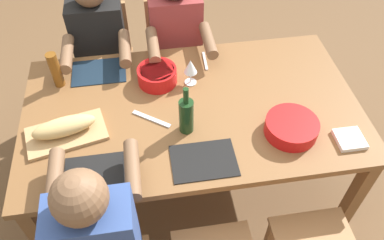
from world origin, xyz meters
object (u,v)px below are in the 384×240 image
object	(u,v)px
bread_loaf	(64,127)
napkin_stack	(350,139)
chair_far_left	(106,56)
wine_bottle	(186,115)
diner_far_left	(100,48)
beer_bottle	(56,70)
serving_bowl_greens	(292,127)
diner_far_center	(177,40)
cutting_board	(67,134)
dining_table	(192,116)
diner_near_left	(100,237)
wine_glass	(190,67)
chair_far_center	(175,49)
serving_bowl_salad	(157,75)

from	to	relation	value
bread_loaf	napkin_stack	world-z (taller)	bread_loaf
chair_far_left	wine_bottle	size ratio (longest dim) A/B	2.93
diner_far_left	beer_bottle	world-z (taller)	diner_far_left
serving_bowl_greens	beer_bottle	world-z (taller)	beer_bottle
diner_far_left	diner_far_center	bearing A→B (deg)	0.00
chair_far_left	diner_far_center	bearing A→B (deg)	-19.79
cutting_board	wine_bottle	world-z (taller)	wine_bottle
dining_table	diner_far_center	distance (m)	0.67
diner_near_left	wine_bottle	xyz separation A→B (m)	(0.46, 0.51, 0.15)
chair_far_left	wine_glass	size ratio (longest dim) A/B	5.12
bread_loaf	wine_glass	world-z (taller)	wine_glass
chair_far_center	serving_bowl_greens	size ratio (longest dim) A/B	3.10
dining_table	wine_glass	distance (m)	0.27
wine_bottle	beer_bottle	bearing A→B (deg)	146.23
diner_far_left	wine_bottle	bearing A→B (deg)	-61.13
diner_near_left	beer_bottle	size ratio (longest dim) A/B	5.45
chair_far_left	wine_glass	bearing A→B (deg)	-51.10
serving_bowl_salad	cutting_board	world-z (taller)	serving_bowl_salad
bread_loaf	napkin_stack	size ratio (longest dim) A/B	2.29
dining_table	serving_bowl_salad	size ratio (longest dim) A/B	8.12
dining_table	diner_near_left	xyz separation A→B (m)	(-0.51, -0.67, 0.03)
dining_table	serving_bowl_greens	distance (m)	0.56
diner_far_center	beer_bottle	size ratio (longest dim) A/B	5.45
diner_far_center	serving_bowl_greens	distance (m)	1.05
diner_near_left	beer_bottle	distance (m)	1.00
dining_table	wine_glass	xyz separation A→B (m)	(0.02, 0.20, 0.19)
beer_bottle	wine_glass	size ratio (longest dim) A/B	1.33
chair_far_left	wine_glass	distance (m)	0.93
chair_far_center	serving_bowl_greens	bearing A→B (deg)	-66.89
cutting_board	bread_loaf	bearing A→B (deg)	90.00
diner_near_left	cutting_board	world-z (taller)	diner_near_left
chair_far_left	diner_far_left	bearing A→B (deg)	-90.00
diner_far_center	cutting_board	distance (m)	1.03
chair_far_left	diner_far_center	distance (m)	0.58
beer_bottle	napkin_stack	world-z (taller)	beer_bottle
dining_table	beer_bottle	size ratio (longest dim) A/B	8.43
chair_far_left	chair_far_center	bearing A→B (deg)	0.00
diner_far_left	diner_near_left	world-z (taller)	same
chair_far_center	cutting_board	xyz separation A→B (m)	(-0.67, -0.96, 0.27)
diner_far_left	serving_bowl_greens	size ratio (longest dim) A/B	4.37
chair_far_left	chair_far_center	world-z (taller)	same
diner_far_left	serving_bowl_salad	world-z (taller)	diner_far_left
diner_far_left	bread_loaf	world-z (taller)	diner_far_left
diner_far_center	diner_far_left	bearing A→B (deg)	180.00
serving_bowl_salad	napkin_stack	distance (m)	1.10
serving_bowl_greens	beer_bottle	bearing A→B (deg)	155.20
serving_bowl_salad	beer_bottle	size ratio (longest dim) A/B	1.04
chair_far_left	serving_bowl_greens	xyz separation A→B (m)	(0.99, -1.12, 0.30)
chair_far_left	serving_bowl_salad	world-z (taller)	chair_far_left
wine_bottle	napkin_stack	xyz separation A→B (m)	(0.81, -0.20, -0.10)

